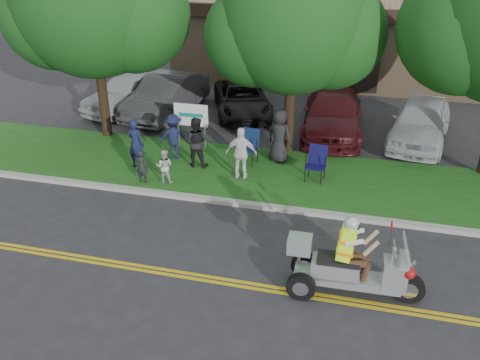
% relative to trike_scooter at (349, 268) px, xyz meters
% --- Properties ---
extents(ground, '(120.00, 120.00, 0.00)m').
position_rel_trike_scooter_xyz_m(ground, '(-3.07, 0.22, -0.69)').
color(ground, '#28282B').
rests_on(ground, ground).
extents(centerline_near, '(60.00, 0.10, 0.01)m').
position_rel_trike_scooter_xyz_m(centerline_near, '(-3.07, -0.36, -0.68)').
color(centerline_near, gold).
rests_on(centerline_near, ground).
extents(centerline_far, '(60.00, 0.10, 0.01)m').
position_rel_trike_scooter_xyz_m(centerline_far, '(-3.07, -0.20, -0.68)').
color(centerline_far, gold).
rests_on(centerline_far, ground).
extents(curb, '(60.00, 0.25, 0.12)m').
position_rel_trike_scooter_xyz_m(curb, '(-3.07, 3.27, -0.63)').
color(curb, '#A8A89E').
rests_on(curb, ground).
extents(grass_verge, '(60.00, 4.00, 0.10)m').
position_rel_trike_scooter_xyz_m(grass_verge, '(-3.07, 5.42, -0.63)').
color(grass_verge, '#1D4C14').
rests_on(grass_verge, ground).
extents(commercial_building, '(18.00, 8.20, 4.00)m').
position_rel_trike_scooter_xyz_m(commercial_building, '(-1.07, 19.19, 1.32)').
color(commercial_building, '#9E7F5B').
rests_on(commercial_building, ground).
extents(tree_left, '(6.62, 5.40, 7.78)m').
position_rel_trike_scooter_xyz_m(tree_left, '(-9.51, 7.25, 4.16)').
color(tree_left, '#332114').
rests_on(tree_left, ground).
extents(tree_mid, '(5.88, 4.80, 7.05)m').
position_rel_trike_scooter_xyz_m(tree_mid, '(-2.52, 7.45, 3.75)').
color(tree_mid, '#332114').
rests_on(tree_mid, ground).
extents(business_sign, '(1.25, 0.06, 1.75)m').
position_rel_trike_scooter_xyz_m(business_sign, '(-5.97, 6.82, 0.57)').
color(business_sign, silver).
rests_on(business_sign, ground).
extents(trike_scooter, '(3.00, 1.01, 1.97)m').
position_rel_trike_scooter_xyz_m(trike_scooter, '(0.00, 0.00, 0.00)').
color(trike_scooter, black).
rests_on(trike_scooter, ground).
extents(lawn_chair_a, '(0.66, 0.68, 1.12)m').
position_rel_trike_scooter_xyz_m(lawn_chair_a, '(-1.32, 5.36, 0.05)').
color(lawn_chair_a, black).
rests_on(lawn_chair_a, grass_verge).
extents(lawn_chair_b, '(0.70, 0.72, 1.15)m').
position_rel_trike_scooter_xyz_m(lawn_chair_b, '(-3.68, 6.14, 0.07)').
color(lawn_chair_b, black).
rests_on(lawn_chair_b, grass_verge).
extents(spectator_adult_left, '(0.69, 0.52, 1.70)m').
position_rel_trike_scooter_xyz_m(spectator_adult_left, '(-7.17, 4.75, 0.27)').
color(spectator_adult_left, '#161B3F').
rests_on(spectator_adult_left, grass_verge).
extents(spectator_adult_mid, '(0.85, 0.68, 1.70)m').
position_rel_trike_scooter_xyz_m(spectator_adult_mid, '(-5.32, 5.38, 0.27)').
color(spectator_adult_mid, black).
rests_on(spectator_adult_mid, grass_verge).
extents(spectator_adult_right, '(1.03, 0.51, 1.70)m').
position_rel_trike_scooter_xyz_m(spectator_adult_right, '(-3.63, 4.85, 0.27)').
color(spectator_adult_right, white).
rests_on(spectator_adult_right, grass_verge).
extents(spectator_chair_a, '(1.14, 0.83, 1.58)m').
position_rel_trike_scooter_xyz_m(spectator_chair_a, '(-6.26, 5.81, 0.21)').
color(spectator_chair_a, '#151D3C').
rests_on(spectator_chair_a, grass_verge).
extents(spectator_chair_b, '(1.06, 0.88, 1.84)m').
position_rel_trike_scooter_xyz_m(spectator_chair_b, '(-2.72, 6.43, 0.34)').
color(spectator_chair_b, black).
rests_on(spectator_chair_b, grass_verge).
extents(child_left, '(0.41, 0.28, 1.09)m').
position_rel_trike_scooter_xyz_m(child_left, '(-6.56, 3.78, -0.04)').
color(child_left, black).
rests_on(child_left, grass_verge).
extents(child_right, '(0.58, 0.48, 1.08)m').
position_rel_trike_scooter_xyz_m(child_right, '(-5.88, 3.97, -0.04)').
color(child_right, beige).
rests_on(child_right, grass_verge).
extents(parked_car_far_left, '(3.20, 5.12, 1.63)m').
position_rel_trike_scooter_xyz_m(parked_car_far_left, '(-10.20, 10.54, 0.13)').
color(parked_car_far_left, '#B8BCC0').
rests_on(parked_car_far_left, ground).
extents(parked_car_left, '(2.37, 5.29, 1.69)m').
position_rel_trike_scooter_xyz_m(parked_car_left, '(-8.31, 10.28, 0.16)').
color(parked_car_left, '#343436').
rests_on(parked_car_left, ground).
extents(parked_car_mid, '(3.70, 5.22, 1.32)m').
position_rel_trike_scooter_xyz_m(parked_car_mid, '(-5.20, 11.18, -0.03)').
color(parked_car_mid, black).
rests_on(parked_car_mid, ground).
extents(parked_car_right, '(2.57, 5.64, 1.60)m').
position_rel_trike_scooter_xyz_m(parked_car_right, '(-1.23, 9.88, 0.11)').
color(parked_car_right, '#430F14').
rests_on(parked_car_right, ground).
extents(parked_car_far_right, '(2.76, 5.13, 1.66)m').
position_rel_trike_scooter_xyz_m(parked_car_far_right, '(2.02, 9.63, 0.14)').
color(parked_car_far_right, silver).
rests_on(parked_car_far_right, ground).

